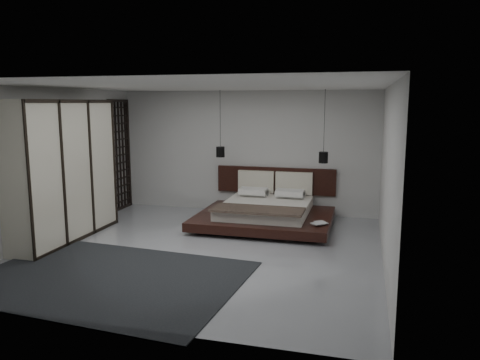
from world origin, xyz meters
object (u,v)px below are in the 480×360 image
(bed, at_px, (266,211))
(pendant_left, at_px, (220,152))
(lattice_screen, at_px, (120,155))
(wardrobe, at_px, (63,171))
(pendant_right, at_px, (323,157))
(rug, at_px, (107,278))

(bed, distance_m, pendant_left, 1.68)
(lattice_screen, height_order, wardrobe, lattice_screen)
(lattice_screen, relative_size, wardrobe, 0.99)
(pendant_right, height_order, rug, pendant_right)
(lattice_screen, xyz_separation_m, wardrobe, (0.25, -2.52, -0.01))
(lattice_screen, relative_size, pendant_left, 1.78)
(bed, height_order, pendant_right, pendant_right)
(bed, bearing_deg, lattice_screen, 171.57)
(wardrobe, bearing_deg, rug, -42.12)
(pendant_right, bearing_deg, bed, -159.22)
(pendant_left, bearing_deg, lattice_screen, 177.39)
(lattice_screen, bearing_deg, wardrobe, -84.30)
(rug, bearing_deg, bed, 66.19)
(pendant_right, relative_size, rug, 0.39)
(pendant_left, height_order, rug, pendant_left)
(lattice_screen, xyz_separation_m, rug, (2.06, -4.15, -1.29))
(bed, xyz_separation_m, rug, (-1.59, -3.61, -0.28))
(bed, relative_size, rug, 0.71)
(lattice_screen, distance_m, pendant_left, 2.54)
(pendant_right, bearing_deg, pendant_left, 180.00)
(pendant_left, bearing_deg, pendant_right, -0.00)
(bed, bearing_deg, wardrobe, -149.78)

